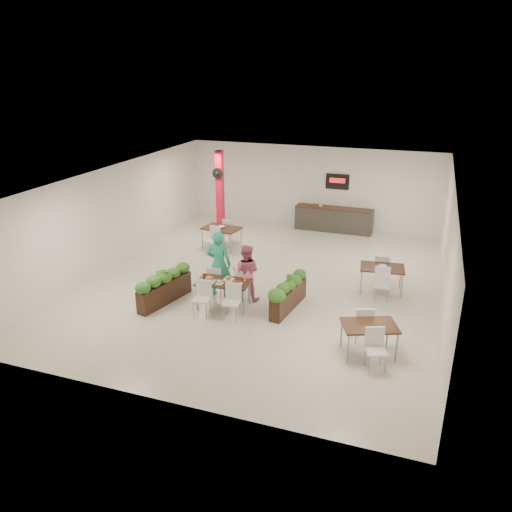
# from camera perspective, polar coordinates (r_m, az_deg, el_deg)

# --- Properties ---
(ground) EXTENTS (12.00, 12.00, 0.00)m
(ground) POSITION_cam_1_polar(r_m,az_deg,el_deg) (14.99, 0.83, -3.04)
(ground) COLOR beige
(ground) RESTS_ON ground
(room_shell) EXTENTS (10.10, 12.10, 3.22)m
(room_shell) POSITION_cam_1_polar(r_m,az_deg,el_deg) (14.29, 0.88, 4.33)
(room_shell) COLOR white
(room_shell) RESTS_ON ground
(red_column) EXTENTS (0.40, 0.41, 3.20)m
(red_column) POSITION_cam_1_polar(r_m,az_deg,el_deg) (18.85, -4.14, 7.24)
(red_column) COLOR red
(red_column) RESTS_ON ground
(service_counter) EXTENTS (3.00, 0.64, 2.20)m
(service_counter) POSITION_cam_1_polar(r_m,az_deg,el_deg) (19.75, 8.88, 4.23)
(service_counter) COLOR #2A2825
(service_counter) RESTS_ON ground
(main_table) EXTENTS (1.47, 1.73, 0.92)m
(main_table) POSITION_cam_1_polar(r_m,az_deg,el_deg) (13.29, -3.80, -3.36)
(main_table) COLOR black
(main_table) RESTS_ON ground
(diner_man) EXTENTS (0.73, 0.52, 1.90)m
(diner_man) POSITION_cam_1_polar(r_m,az_deg,el_deg) (13.86, -4.25, -0.90)
(diner_man) COLOR #26A681
(diner_man) RESTS_ON ground
(diner_woman) EXTENTS (0.83, 0.68, 1.60)m
(diner_woman) POSITION_cam_1_polar(r_m,az_deg,el_deg) (13.64, -1.15, -1.90)
(diner_woman) COLOR #D86081
(diner_woman) RESTS_ON ground
(planter_left) EXTENTS (0.76, 1.93, 1.03)m
(planter_left) POSITION_cam_1_polar(r_m,az_deg,el_deg) (13.79, -10.43, -3.30)
(planter_left) COLOR black
(planter_left) RESTS_ON ground
(planter_right) EXTENTS (0.60, 1.89, 0.99)m
(planter_right) POSITION_cam_1_polar(r_m,az_deg,el_deg) (13.25, 3.75, -4.10)
(planter_right) COLOR black
(planter_right) RESTS_ON ground
(side_table_a) EXTENTS (1.40, 1.67, 0.92)m
(side_table_a) POSITION_cam_1_polar(r_m,az_deg,el_deg) (17.66, -3.96, 2.91)
(side_table_a) COLOR black
(side_table_a) RESTS_ON ground
(side_table_b) EXTENTS (1.31, 1.66, 0.92)m
(side_table_b) POSITION_cam_1_polar(r_m,az_deg,el_deg) (14.63, 14.20, -1.65)
(side_table_b) COLOR black
(side_table_b) RESTS_ON ground
(side_table_c) EXTENTS (1.41, 1.66, 0.92)m
(side_table_c) POSITION_cam_1_polar(r_m,az_deg,el_deg) (11.43, 12.82, -8.22)
(side_table_c) COLOR black
(side_table_c) RESTS_ON ground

